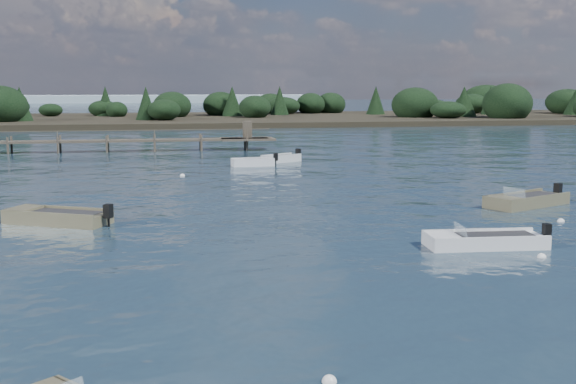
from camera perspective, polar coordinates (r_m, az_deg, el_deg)
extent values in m
plane|color=#152431|center=(80.27, -7.12, 4.06)|extent=(400.00, 400.00, 0.00)
cube|color=#6E6849|center=(38.87, 18.33, -0.88)|extent=(5.07, 3.64, 0.74)
cube|color=#6E6849|center=(37.38, 16.71, -0.50)|extent=(1.72, 1.95, 0.15)
cube|color=black|center=(39.12, 18.69, -0.32)|extent=(3.54, 2.67, 0.13)
cube|color=#6E6849|center=(38.32, 19.36, -0.40)|extent=(4.36, 2.13, 0.15)
cube|color=#6E6849|center=(39.30, 17.38, -0.10)|extent=(4.36, 2.13, 0.15)
cube|color=black|center=(40.90, 20.55, 0.25)|extent=(0.42, 0.45, 0.58)
cylinder|color=black|center=(40.98, 20.51, -0.45)|extent=(0.14, 0.14, 0.58)
cube|color=silver|center=(37.94, 17.44, -0.01)|extent=(0.70, 1.24, 0.44)
cube|color=#6E6849|center=(33.82, -17.72, -2.20)|extent=(4.93, 3.67, 0.77)
cube|color=#6E6849|center=(34.76, -20.15, -1.28)|extent=(1.71, 1.92, 0.15)
cube|color=black|center=(33.55, -17.22, -1.63)|extent=(3.45, 2.69, 0.13)
cube|color=#6E6849|center=(33.08, -18.55, -1.68)|extent=(4.19, 2.22, 0.15)
cube|color=#6E6849|center=(34.41, -16.99, -1.22)|extent=(4.19, 2.22, 0.15)
cube|color=black|center=(32.35, -14.02, -1.47)|extent=(0.45, 0.47, 0.61)
cylinder|color=black|center=(32.45, -13.99, -2.39)|extent=(0.15, 0.15, 0.61)
cube|color=silver|center=(54.83, -2.81, 2.17)|extent=(3.24, 1.52, 0.73)
cube|color=silver|center=(54.55, -4.04, 2.58)|extent=(0.85, 1.19, 0.15)
cube|color=black|center=(54.85, -2.56, 2.54)|extent=(2.22, 1.19, 0.13)
cube|color=silver|center=(54.24, -2.69, 2.56)|extent=(3.15, 0.39, 0.15)
cube|color=silver|center=(55.34, -2.94, 2.68)|extent=(3.15, 0.39, 0.15)
cube|color=black|center=(55.18, -0.98, 2.80)|extent=(0.32, 0.38, 0.58)
cylinder|color=black|center=(55.24, -0.98, 2.28)|extent=(0.11, 0.11, 0.58)
cube|color=silver|center=(57.57, -0.55, 2.49)|extent=(3.41, 2.76, 0.75)
cube|color=silver|center=(56.74, -1.48, 2.84)|extent=(1.26, 1.39, 0.15)
cube|color=black|center=(57.71, -0.35, 2.86)|extent=(2.40, 2.01, 0.13)
cube|color=silver|center=(57.10, -0.17, 2.88)|extent=(2.81, 1.78, 0.15)
cube|color=silver|center=(57.96, -0.92, 2.96)|extent=(2.81, 1.78, 0.15)
cube|color=black|center=(58.73, 0.81, 3.16)|extent=(0.44, 0.47, 0.59)
cylinder|color=black|center=(58.79, 0.81, 2.67)|extent=(0.15, 0.15, 0.59)
cube|color=silver|center=(28.69, 15.29, -4.01)|extent=(4.61, 1.99, 0.66)
cube|color=silver|center=(28.03, 12.06, -3.38)|extent=(1.18, 1.59, 0.13)
cube|color=black|center=(28.76, 15.99, -3.37)|extent=(3.15, 1.56, 0.11)
cube|color=silver|center=(27.89, 15.92, -3.58)|extent=(4.50, 0.42, 0.13)
cube|color=silver|center=(29.33, 14.76, -2.95)|extent=(4.50, 0.42, 0.13)
cube|color=black|center=(29.57, 19.77, -2.85)|extent=(0.28, 0.34, 0.52)
cylinder|color=black|center=(29.66, 19.73, -3.71)|extent=(0.10, 0.10, 0.52)
cube|color=silver|center=(28.21, 13.47, -2.88)|extent=(0.23, 1.22, 0.39)
sphere|color=white|center=(15.61, 3.28, -14.77)|extent=(0.32, 0.32, 0.32)
sphere|color=white|center=(27.54, 19.41, -4.91)|extent=(0.32, 0.32, 0.32)
sphere|color=white|center=(34.91, 20.75, -2.21)|extent=(0.32, 0.32, 0.32)
sphere|color=white|center=(49.32, -8.35, 1.26)|extent=(0.32, 0.32, 0.32)
cube|color=#4B4337|center=(68.62, -3.23, 4.20)|extent=(5.00, 3.20, 0.18)
cube|color=#4B4337|center=(68.56, -3.23, 4.95)|extent=(0.80, 0.80, 1.60)
cylinder|color=#4B4337|center=(68.58, -21.26, 3.13)|extent=(0.20, 0.20, 2.20)
cylinder|color=#4B4337|center=(70.25, -21.00, 3.26)|extent=(0.20, 0.20, 2.20)
cylinder|color=#4B4337|center=(67.89, -17.72, 3.26)|extent=(0.20, 0.20, 2.20)
cylinder|color=#4B4337|center=(69.58, -17.54, 3.38)|extent=(0.20, 0.20, 2.20)
cylinder|color=#4B4337|center=(67.46, -14.12, 3.37)|extent=(0.20, 0.20, 2.20)
cylinder|color=#4B4337|center=(69.16, -14.03, 3.50)|extent=(0.20, 0.20, 2.20)
cylinder|color=#4B4337|center=(67.31, -10.49, 3.48)|extent=(0.20, 0.20, 2.20)
cylinder|color=#4B4337|center=(69.01, -10.48, 3.60)|extent=(0.20, 0.20, 2.20)
cylinder|color=#4B4337|center=(67.42, -6.85, 3.57)|extent=(0.20, 0.20, 2.20)
cylinder|color=#4B4337|center=(69.13, -6.94, 3.68)|extent=(0.20, 0.20, 2.20)
cylinder|color=#4B4337|center=(67.81, -3.25, 3.64)|extent=(0.20, 0.20, 2.20)
cylinder|color=#4B4337|center=(69.50, -3.42, 3.76)|extent=(0.20, 0.20, 2.20)
cube|color=black|center=(123.61, 3.53, 5.66)|extent=(190.00, 40.00, 1.60)
ellipsoid|color=black|center=(123.50, 3.54, 6.96)|extent=(180.50, 36.00, 4.40)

